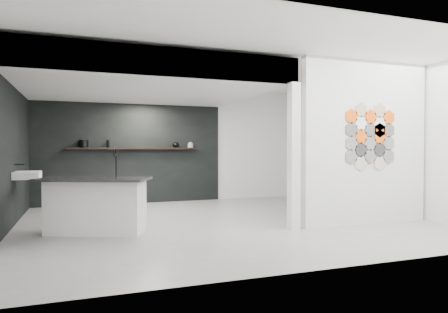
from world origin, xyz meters
TOP-DOWN VIEW (x-y plane):
  - floor at (0.00, 0.00)m, footprint 7.00×6.00m
  - partition_panel at (2.23, -1.00)m, footprint 2.45×0.15m
  - bay_clad_back at (-1.30, 2.97)m, footprint 4.40×0.04m
  - bay_clad_left at (-3.47, 1.00)m, footprint 0.04×4.00m
  - bulkhead at (-1.30, 1.00)m, footprint 4.40×4.00m
  - corner_column at (0.82, -1.00)m, footprint 0.16×0.16m
  - fascia_beam at (-1.30, -0.92)m, footprint 4.40×0.16m
  - wall_basin at (-3.24, 0.80)m, footprint 0.40×0.60m
  - display_shelf at (-1.20, 2.87)m, footprint 3.00×0.15m
  - kitchen_island at (-2.18, -0.26)m, footprint 1.77×1.30m
  - stockpot at (-2.33, 2.87)m, footprint 0.24×0.24m
  - kettle at (-0.22, 2.87)m, footprint 0.16×0.16m
  - glass_bowl at (0.15, 2.87)m, footprint 0.14×0.14m
  - glass_vase at (0.15, 2.87)m, footprint 0.11×0.11m
  - bottle_dark at (-1.80, 2.87)m, footprint 0.08×0.08m
  - utensil_cup at (-2.28, 2.87)m, footprint 0.11×0.11m
  - hex_tile_cluster at (2.26, -1.09)m, footprint 1.04×0.02m

SIDE VIEW (x-z plane):
  - floor at x=0.00m, z-range -0.01..0.00m
  - kitchen_island at x=-2.18m, z-range -0.21..1.09m
  - wall_basin at x=-3.24m, z-range 0.79..0.91m
  - bay_clad_back at x=-1.30m, z-range 0.00..2.35m
  - bay_clad_left at x=-3.47m, z-range 0.00..2.35m
  - corner_column at x=0.82m, z-range 0.00..2.35m
  - display_shelf at x=-1.20m, z-range 1.28..1.32m
  - glass_bowl at x=0.15m, z-range 1.32..1.42m
  - utensil_cup at x=-2.28m, z-range 1.32..1.43m
  - glass_vase at x=0.15m, z-range 1.32..1.45m
  - kettle at x=-0.22m, z-range 1.32..1.45m
  - partition_panel at x=2.23m, z-range 0.00..2.80m
  - stockpot at x=-2.33m, z-range 1.32..1.49m
  - bottle_dark at x=-1.80m, z-range 1.32..1.49m
  - hex_tile_cluster at x=2.26m, z-range 0.92..2.09m
  - bulkhead at x=-1.30m, z-range 2.35..2.75m
  - fascia_beam at x=-1.30m, z-range 2.35..2.75m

